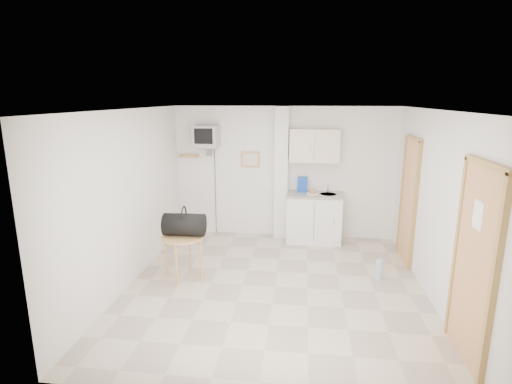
# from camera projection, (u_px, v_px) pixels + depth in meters

# --- Properties ---
(ground) EXTENTS (4.50, 4.50, 0.00)m
(ground) POSITION_uv_depth(u_px,v_px,m) (275.00, 286.00, 5.75)
(ground) COLOR #C4B29B
(ground) RESTS_ON ground
(room_envelope) EXTENTS (4.24, 4.54, 2.55)m
(room_envelope) POSITION_uv_depth(u_px,v_px,m) (294.00, 181.00, 5.45)
(room_envelope) COLOR white
(room_envelope) RESTS_ON ground
(kitchenette) EXTENTS (1.03, 0.58, 2.10)m
(kitchenette) POSITION_uv_depth(u_px,v_px,m) (314.00, 199.00, 7.43)
(kitchenette) COLOR white
(kitchenette) RESTS_ON ground
(crt_television) EXTENTS (0.44, 0.45, 2.15)m
(crt_television) POSITION_uv_depth(u_px,v_px,m) (206.00, 137.00, 7.42)
(crt_television) COLOR slate
(crt_television) RESTS_ON ground
(round_table) EXTENTS (0.63, 0.63, 0.66)m
(round_table) POSITION_uv_depth(u_px,v_px,m) (183.00, 241.00, 5.91)
(round_table) COLOR #A4804B
(round_table) RESTS_ON ground
(duffel_bag) EXTENTS (0.61, 0.35, 0.45)m
(duffel_bag) POSITION_uv_depth(u_px,v_px,m) (184.00, 224.00, 5.88)
(duffel_bag) COLOR black
(duffel_bag) RESTS_ON round_table
(water_bottle) EXTENTS (0.11, 0.11, 0.33)m
(water_bottle) POSITION_uv_depth(u_px,v_px,m) (379.00, 269.00, 5.98)
(water_bottle) COLOR #9CB2CF
(water_bottle) RESTS_ON ground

